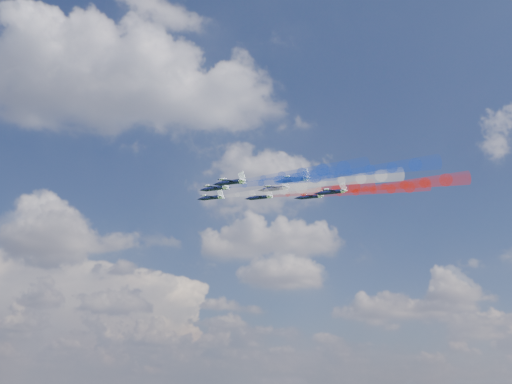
{
  "coord_description": "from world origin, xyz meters",
  "views": [
    {
      "loc": [
        -21.05,
        -132.79,
        110.37
      ],
      "look_at": [
        -2.03,
        20.06,
        161.28
      ],
      "focal_mm": 42.19,
      "sensor_mm": 36.0,
      "label": 1
    }
  ],
  "objects": [
    {
      "name": "trail_lead",
      "position": [
        0.91,
        17.97,
        160.92
      ],
      "size": [
        24.9,
        24.67,
        7.1
      ],
      "primitive_type": null,
      "rotation": [
        0.1,
        -0.14,
        0.79
      ],
      "color": "white"
    },
    {
      "name": "trail_outer_right",
      "position": [
        29.52,
        16.41,
        161.85
      ],
      "size": [
        24.9,
        24.67,
        7.1
      ],
      "primitive_type": null,
      "rotation": [
        0.1,
        -0.14,
        0.79
      ],
      "color": "red"
    },
    {
      "name": "jet_center_third",
      "position": [
        2.34,
        16.1,
        161.08
      ],
      "size": [
        13.39,
        13.58,
        4.98
      ],
      "primitive_type": null,
      "rotation": [
        0.1,
        -0.14,
        0.79
      ],
      "color": "black"
    },
    {
      "name": "jet_inner_right",
      "position": [
        0.34,
        31.05,
        163.34
      ],
      "size": [
        13.39,
        13.58,
        4.98
      ],
      "primitive_type": null,
      "rotation": [
        0.1,
        -0.14,
        0.79
      ],
      "color": "black"
    },
    {
      "name": "jet_rear_right",
      "position": [
        17.2,
        13.64,
        159.96
      ],
      "size": [
        13.39,
        13.58,
        4.98
      ],
      "primitive_type": null,
      "rotation": [
        0.1,
        -0.14,
        0.79
      ],
      "color": "black"
    },
    {
      "name": "trail_rear_left",
      "position": [
        19.25,
        -12.54,
        156.53
      ],
      "size": [
        24.9,
        24.67,
        7.1
      ],
      "primitive_type": null,
      "rotation": [
        0.1,
        -0.14,
        0.79
      ],
      "color": "#173AC4"
    },
    {
      "name": "trail_inner_left",
      "position": [
        1.13,
        2.48,
        158.58
      ],
      "size": [
        24.9,
        24.67,
        7.1
      ],
      "primitive_type": null,
      "rotation": [
        0.1,
        -0.14,
        0.79
      ],
      "color": "#173AC4"
    },
    {
      "name": "trail_outer_left",
      "position": [
        4.0,
        -11.95,
        155.4
      ],
      "size": [
        24.9,
        24.67,
        7.1
      ],
      "primitive_type": null,
      "rotation": [
        0.1,
        -0.14,
        0.79
      ],
      "color": "#173AC4"
    },
    {
      "name": "jet_outer_right",
      "position": [
        15.03,
        30.41,
        163.9
      ],
      "size": [
        13.39,
        13.58,
        4.98
      ],
      "primitive_type": null,
      "rotation": [
        0.1,
        -0.14,
        0.79
      ],
      "color": "black"
    },
    {
      "name": "jet_inner_left",
      "position": [
        -13.36,
        16.48,
        160.64
      ],
      "size": [
        13.39,
        13.58,
        4.98
      ],
      "primitive_type": null,
      "rotation": [
        0.1,
        -0.14,
        0.79
      ],
      "color": "black"
    },
    {
      "name": "trail_inner_right",
      "position": [
        14.83,
        17.04,
        161.29
      ],
      "size": [
        24.9,
        24.67,
        7.1
      ],
      "primitive_type": null,
      "rotation": [
        0.1,
        -0.14,
        0.79
      ],
      "color": "red"
    },
    {
      "name": "trail_rear_right",
      "position": [
        31.69,
        -0.36,
        157.9
      ],
      "size": [
        24.9,
        24.67,
        7.1
      ],
      "primitive_type": null,
      "rotation": [
        0.1,
        -0.14,
        0.79
      ],
      "color": "red"
    },
    {
      "name": "jet_lead",
      "position": [
        -13.58,
        31.98,
        162.98
      ],
      "size": [
        13.39,
        13.58,
        4.98
      ],
      "primitive_type": null,
      "rotation": [
        0.1,
        -0.14,
        0.79
      ],
      "color": "black"
    },
    {
      "name": "trail_center_third",
      "position": [
        16.83,
        2.09,
        159.02
      ],
      "size": [
        24.9,
        24.67,
        7.1
      ],
      "primitive_type": null,
      "rotation": [
        0.1,
        -0.14,
        0.79
      ],
      "color": "white"
    },
    {
      "name": "jet_outer_left",
      "position": [
        -10.49,
        2.05,
        157.45
      ],
      "size": [
        13.39,
        13.58,
        4.98
      ],
      "primitive_type": null,
      "rotation": [
        0.1,
        -0.14,
        0.79
      ],
      "color": "black"
    },
    {
      "name": "jet_rear_left",
      "position": [
        4.76,
        1.47,
        158.59
      ],
      "size": [
        13.39,
        13.58,
        4.98
      ],
      "primitive_type": null,
      "rotation": [
        0.1,
        -0.14,
        0.79
      ],
      "color": "black"
    }
  ]
}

